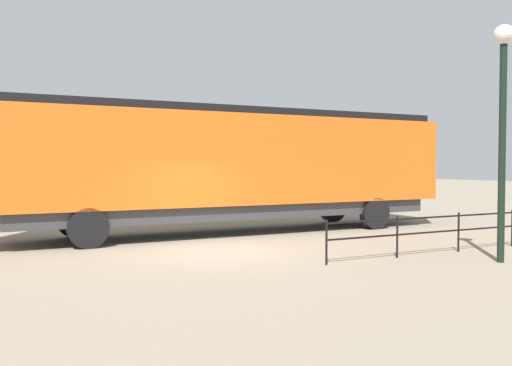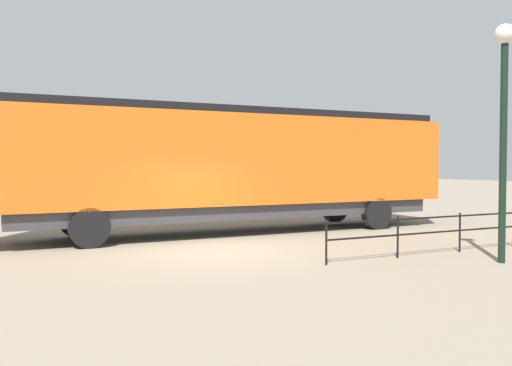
# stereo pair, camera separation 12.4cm
# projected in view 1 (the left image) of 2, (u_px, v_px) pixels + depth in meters

# --- Properties ---
(ground_plane) EXTENTS (120.00, 120.00, 0.00)m
(ground_plane) POSITION_uv_depth(u_px,v_px,m) (218.00, 252.00, 13.79)
(ground_plane) COLOR gray
(locomotive) EXTENTS (2.86, 15.17, 4.07)m
(locomotive) POSITION_uv_depth(u_px,v_px,m) (246.00, 164.00, 17.81)
(locomotive) COLOR orange
(locomotive) RESTS_ON ground_plane
(lamp_post) EXTENTS (0.46, 0.46, 5.43)m
(lamp_post) POSITION_uv_depth(u_px,v_px,m) (503.00, 102.00, 12.17)
(lamp_post) COLOR black
(lamp_post) RESTS_ON ground_plane
(platform_fence) EXTENTS (0.05, 8.25, 1.01)m
(platform_fence) POSITION_uv_depth(u_px,v_px,m) (459.00, 226.00, 13.79)
(platform_fence) COLOR black
(platform_fence) RESTS_ON ground_plane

